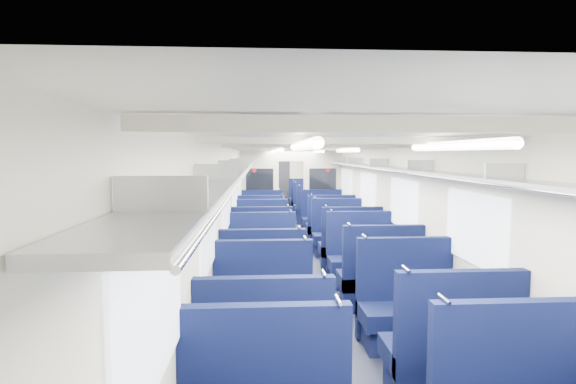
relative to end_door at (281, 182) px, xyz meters
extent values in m
cube|color=black|center=(0.00, -8.94, -1.00)|extent=(2.80, 18.00, 0.01)
cube|color=silver|center=(0.00, -8.94, 1.35)|extent=(2.80, 18.00, 0.01)
cube|color=beige|center=(-1.40, -8.94, 0.18)|extent=(0.02, 18.00, 2.35)
cube|color=#0F1433|center=(-1.39, -8.94, -0.65)|extent=(0.03, 17.90, 0.70)
cube|color=beige|center=(1.40, -8.94, 0.18)|extent=(0.02, 18.00, 2.35)
cube|color=#0F1433|center=(1.39, -8.94, -0.65)|extent=(0.03, 17.90, 0.70)
cube|color=beige|center=(0.00, 0.06, 0.18)|extent=(2.80, 0.02, 2.35)
cube|color=#B2B5BA|center=(-1.22, -8.94, 0.97)|extent=(0.34, 17.40, 0.04)
cylinder|color=silver|center=(-1.04, -8.94, 0.95)|extent=(0.02, 17.40, 0.02)
cube|color=#B2B5BA|center=(-1.22, -16.94, 1.05)|extent=(0.34, 0.03, 0.14)
cube|color=#B2B5BA|center=(-1.22, -14.94, 1.05)|extent=(0.34, 0.03, 0.14)
cube|color=#B2B5BA|center=(-1.22, -12.94, 1.05)|extent=(0.34, 0.03, 0.14)
cube|color=#B2B5BA|center=(-1.22, -10.94, 1.05)|extent=(0.34, 0.03, 0.14)
cube|color=#B2B5BA|center=(-1.22, -8.94, 1.05)|extent=(0.34, 0.03, 0.14)
cube|color=#B2B5BA|center=(-1.22, -6.94, 1.05)|extent=(0.34, 0.03, 0.14)
cube|color=#B2B5BA|center=(-1.22, -4.94, 1.05)|extent=(0.34, 0.03, 0.14)
cube|color=#B2B5BA|center=(-1.22, -2.94, 1.05)|extent=(0.34, 0.03, 0.14)
cube|color=#B2B5BA|center=(-1.22, -0.94, 1.05)|extent=(0.34, 0.03, 0.14)
cube|color=#B2B5BA|center=(1.22, -8.94, 0.97)|extent=(0.34, 17.40, 0.04)
cylinder|color=silver|center=(1.04, -8.94, 0.95)|extent=(0.02, 17.40, 0.02)
cube|color=#B2B5BA|center=(1.22, -14.94, 1.05)|extent=(0.34, 0.03, 0.14)
cube|color=#B2B5BA|center=(1.22, -12.94, 1.05)|extent=(0.34, 0.03, 0.14)
cube|color=#B2B5BA|center=(1.22, -10.94, 1.05)|extent=(0.34, 0.03, 0.14)
cube|color=#B2B5BA|center=(1.22, -8.94, 1.05)|extent=(0.34, 0.03, 0.14)
cube|color=#B2B5BA|center=(1.22, -6.94, 1.05)|extent=(0.34, 0.03, 0.14)
cube|color=#B2B5BA|center=(1.22, -4.94, 1.05)|extent=(0.34, 0.03, 0.14)
cube|color=#B2B5BA|center=(1.22, -2.94, 1.05)|extent=(0.34, 0.03, 0.14)
cube|color=#B2B5BA|center=(1.22, -0.94, 1.05)|extent=(0.34, 0.03, 0.14)
cube|color=white|center=(-1.38, -16.44, 0.42)|extent=(0.02, 1.30, 0.75)
cube|color=white|center=(-1.38, -14.14, 0.42)|extent=(0.02, 1.30, 0.75)
cube|color=white|center=(-1.38, -11.84, 0.42)|extent=(0.02, 1.30, 0.75)
cube|color=white|center=(-1.38, -9.54, 0.42)|extent=(0.02, 1.30, 0.75)
cube|color=white|center=(-1.38, -7.24, 0.42)|extent=(0.02, 1.30, 0.75)
cube|color=white|center=(-1.38, -4.44, 0.42)|extent=(0.02, 1.30, 0.75)
cube|color=white|center=(-1.38, -2.14, 0.42)|extent=(0.02, 1.30, 0.75)
cube|color=white|center=(1.38, -14.14, 0.42)|extent=(0.02, 1.30, 0.75)
cube|color=white|center=(1.38, -11.84, 0.42)|extent=(0.02, 1.30, 0.75)
cube|color=white|center=(1.38, -9.54, 0.42)|extent=(0.02, 1.30, 0.75)
cube|color=white|center=(1.38, -7.24, 0.42)|extent=(0.02, 1.30, 0.75)
cube|color=white|center=(1.38, -4.44, 0.42)|extent=(0.02, 1.30, 0.75)
cube|color=white|center=(1.38, -2.14, 0.42)|extent=(0.02, 1.30, 0.75)
cube|color=beige|center=(0.00, -16.94, 1.31)|extent=(2.70, 0.06, 0.06)
cube|color=beige|center=(0.00, -14.94, 1.31)|extent=(2.70, 0.06, 0.06)
cube|color=beige|center=(0.00, -12.94, 1.31)|extent=(2.70, 0.06, 0.06)
cube|color=beige|center=(0.00, -10.94, 1.31)|extent=(2.70, 0.06, 0.06)
cube|color=beige|center=(0.00, -8.94, 1.31)|extent=(2.70, 0.06, 0.06)
cube|color=beige|center=(0.00, -6.94, 1.31)|extent=(2.70, 0.06, 0.06)
cube|color=beige|center=(0.00, -4.94, 1.31)|extent=(2.70, 0.06, 0.06)
cube|color=beige|center=(0.00, -2.94, 1.31)|extent=(2.70, 0.06, 0.06)
cube|color=beige|center=(0.00, -0.94, 1.31)|extent=(2.70, 0.06, 0.06)
cylinder|color=white|center=(-0.55, -15.44, 1.26)|extent=(0.07, 1.60, 0.07)
cylinder|color=white|center=(-0.55, -11.44, 1.26)|extent=(0.07, 1.60, 0.07)
cylinder|color=white|center=(-0.55, -7.94, 1.26)|extent=(0.07, 1.60, 0.07)
cylinder|color=white|center=(-0.55, -3.44, 1.26)|extent=(0.07, 1.60, 0.07)
cylinder|color=white|center=(0.55, -15.44, 1.26)|extent=(0.07, 1.60, 0.07)
cylinder|color=white|center=(0.55, -11.44, 1.26)|extent=(0.07, 1.60, 0.07)
cylinder|color=white|center=(0.55, -7.94, 1.26)|extent=(0.07, 1.60, 0.07)
cylinder|color=white|center=(0.55, -3.44, 1.26)|extent=(0.07, 1.60, 0.07)
cube|color=black|center=(0.00, 0.00, 0.00)|extent=(0.75, 0.06, 2.00)
cube|color=beige|center=(-0.88, -6.34, 0.18)|extent=(1.05, 0.08, 2.35)
cube|color=black|center=(-0.87, -6.39, 0.40)|extent=(0.76, 0.02, 0.80)
cylinder|color=#B50C1E|center=(-1.02, -6.40, 0.75)|extent=(0.12, 0.01, 0.12)
cube|color=beige|center=(0.88, -6.34, 0.18)|extent=(1.05, 0.08, 2.35)
cube|color=black|center=(0.87, -6.39, 0.40)|extent=(0.76, 0.02, 0.80)
cylinder|color=#B50C1E|center=(1.02, -6.40, 0.75)|extent=(0.12, 0.01, 0.12)
cube|color=beige|center=(0.00, -6.34, 1.17)|extent=(0.70, 0.08, 0.35)
cylinder|color=silver|center=(-0.35, -15.79, 0.25)|extent=(0.02, 0.17, 0.02)
cylinder|color=silver|center=(0.35, -15.81, 0.25)|extent=(0.02, 0.17, 0.02)
cube|color=#0C143D|center=(-0.83, -14.90, -0.61)|extent=(1.13, 0.59, 0.19)
cube|color=#0C143D|center=(-0.83, -15.14, -0.38)|extent=(1.13, 0.11, 1.21)
cylinder|color=silver|center=(-0.35, -15.14, 0.25)|extent=(0.02, 0.17, 0.02)
cube|color=#0C143D|center=(0.83, -14.81, -0.61)|extent=(1.13, 0.59, 0.19)
cube|color=#0C1233|center=(0.83, -14.81, -0.85)|extent=(1.04, 0.47, 0.29)
cube|color=#0C143D|center=(0.83, -15.05, -0.38)|extent=(1.13, 0.11, 1.21)
cylinder|color=silver|center=(0.35, -15.05, 0.25)|extent=(0.02, 0.17, 0.02)
cube|color=#0C143D|center=(-0.83, -13.87, -0.61)|extent=(1.13, 0.59, 0.19)
cube|color=#0C1233|center=(-0.83, -13.87, -0.85)|extent=(1.04, 0.47, 0.29)
cube|color=#0C143D|center=(-0.83, -13.63, -0.38)|extent=(1.13, 0.11, 1.21)
cylinder|color=silver|center=(-0.35, -13.63, 0.25)|extent=(0.02, 0.17, 0.02)
cube|color=#0C143D|center=(0.83, -13.82, -0.61)|extent=(1.13, 0.59, 0.19)
cube|color=#0C1233|center=(0.83, -13.82, -0.85)|extent=(1.04, 0.47, 0.29)
cube|color=#0C143D|center=(0.83, -13.57, -0.38)|extent=(1.13, 0.11, 1.21)
cylinder|color=silver|center=(0.35, -13.57, 0.25)|extent=(0.02, 0.17, 0.02)
cube|color=#0C143D|center=(-0.83, -12.65, -0.61)|extent=(1.13, 0.59, 0.19)
cube|color=#0C1233|center=(-0.83, -12.65, -0.85)|extent=(1.04, 0.47, 0.29)
cube|color=#0C143D|center=(-0.83, -12.90, -0.38)|extent=(1.13, 0.11, 1.21)
cylinder|color=silver|center=(-0.35, -12.90, 0.25)|extent=(0.02, 0.17, 0.02)
cube|color=#0C143D|center=(0.83, -12.44, -0.61)|extent=(1.13, 0.59, 0.19)
cube|color=#0C1233|center=(0.83, -12.44, -0.85)|extent=(1.04, 0.47, 0.29)
cube|color=#0C143D|center=(0.83, -12.68, -0.38)|extent=(1.13, 0.11, 1.21)
cylinder|color=silver|center=(0.35, -12.68, 0.25)|extent=(0.02, 0.17, 0.02)
cube|color=#0C143D|center=(-0.83, -11.46, -0.61)|extent=(1.13, 0.59, 0.19)
cube|color=#0C1233|center=(-0.83, -11.46, -0.85)|extent=(1.04, 0.47, 0.29)
cube|color=#0C143D|center=(-0.83, -11.22, -0.38)|extent=(1.13, 0.11, 1.21)
cylinder|color=silver|center=(-0.35, -11.22, 0.25)|extent=(0.02, 0.17, 0.02)
cube|color=#0C143D|center=(0.83, -11.45, -0.61)|extent=(1.13, 0.59, 0.19)
cube|color=#0C1233|center=(0.83, -11.45, -0.85)|extent=(1.04, 0.47, 0.29)
cube|color=#0C143D|center=(0.83, -11.21, -0.38)|extent=(1.13, 0.11, 1.21)
cylinder|color=silver|center=(0.35, -11.21, 0.25)|extent=(0.02, 0.17, 0.02)
cube|color=#0C143D|center=(-0.83, -10.21, -0.61)|extent=(1.13, 0.59, 0.19)
cube|color=#0C1233|center=(-0.83, -10.21, -0.85)|extent=(1.04, 0.47, 0.29)
cube|color=#0C143D|center=(-0.83, -10.45, -0.38)|extent=(1.13, 0.11, 1.21)
cylinder|color=silver|center=(-0.35, -10.45, 0.25)|extent=(0.02, 0.17, 0.02)
cube|color=#0C143D|center=(0.83, -10.34, -0.61)|extent=(1.13, 0.59, 0.19)
cube|color=#0C1233|center=(0.83, -10.34, -0.85)|extent=(1.04, 0.47, 0.29)
cube|color=#0C143D|center=(0.83, -10.58, -0.38)|extent=(1.13, 0.11, 1.21)
cylinder|color=silver|center=(0.35, -10.58, 0.25)|extent=(0.02, 0.17, 0.02)
cube|color=#0C143D|center=(-0.83, -9.34, -0.61)|extent=(1.13, 0.59, 0.19)
cube|color=#0C1233|center=(-0.83, -9.34, -0.85)|extent=(1.04, 0.47, 0.29)
cube|color=#0C143D|center=(-0.83, -9.09, -0.38)|extent=(1.13, 0.11, 1.21)
cylinder|color=silver|center=(-0.35, -9.09, 0.25)|extent=(0.02, 0.17, 0.02)
cube|color=#0C143D|center=(0.83, -9.24, -0.61)|extent=(1.13, 0.59, 0.19)
cube|color=#0C1233|center=(0.83, -9.24, -0.85)|extent=(1.04, 0.47, 0.29)
cube|color=#0C143D|center=(0.83, -9.00, -0.38)|extent=(1.13, 0.11, 1.21)
cylinder|color=silver|center=(0.35, -9.00, 0.25)|extent=(0.02, 0.17, 0.02)
cube|color=#0C143D|center=(-0.83, -7.94, -0.61)|extent=(1.13, 0.59, 0.19)
cube|color=#0C1233|center=(-0.83, -7.94, -0.85)|extent=(1.04, 0.47, 0.29)
cube|color=#0C143D|center=(-0.83, -8.18, -0.38)|extent=(1.13, 0.11, 1.21)
cylinder|color=silver|center=(-0.35, -8.18, 0.25)|extent=(0.02, 0.17, 0.02)
cube|color=#0C143D|center=(0.83, -7.98, -0.61)|extent=(1.13, 0.59, 0.19)
cube|color=#0C1233|center=(0.83, -7.98, -0.85)|extent=(1.04, 0.47, 0.29)
cube|color=#0C143D|center=(0.83, -8.23, -0.38)|extent=(1.13, 0.11, 1.21)
cylinder|color=silver|center=(0.35, -8.23, 0.25)|extent=(0.02, 0.17, 0.02)
cube|color=#0C143D|center=(-0.83, -6.92, -0.61)|extent=(1.13, 0.59, 0.19)
cube|color=#0C1233|center=(-0.83, -6.92, -0.85)|extent=(1.04, 0.47, 0.29)
cube|color=#0C143D|center=(-0.83, -6.68, -0.38)|extent=(1.13, 0.11, 1.21)
cylinder|color=silver|center=(-0.35, -6.68, 0.25)|extent=(0.02, 0.17, 0.02)
cube|color=#0C143D|center=(0.83, -6.86, -0.61)|extent=(1.13, 0.59, 0.19)
cube|color=#0C1233|center=(0.83, -6.86, -0.85)|extent=(1.04, 0.47, 0.29)
cube|color=#0C143D|center=(0.83, -6.62, -0.38)|extent=(1.13, 0.11, 1.21)
cylinder|color=silver|center=(0.35, -6.62, 0.25)|extent=(0.02, 0.17, 0.02)
cube|color=#0C143D|center=(-0.83, -4.69, -0.61)|extent=(1.13, 0.59, 0.19)
cube|color=#0C1233|center=(-0.83, -4.69, -0.85)|extent=(1.04, 0.47, 0.29)
cube|color=#0C143D|center=(-0.83, -4.94, -0.38)|extent=(1.13, 0.11, 1.21)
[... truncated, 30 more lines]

